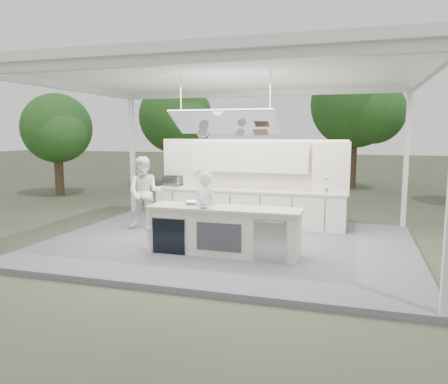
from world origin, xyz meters
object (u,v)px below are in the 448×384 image
(demo_island, at_px, (223,230))
(head_chef, at_px, (206,210))
(back_counter, at_px, (248,207))
(sous_chef, at_px, (145,193))

(demo_island, xyz_separation_m, head_chef, (-0.46, 0.31, 0.34))
(back_counter, xyz_separation_m, sous_chef, (-2.38, -1.18, 0.44))
(demo_island, height_order, back_counter, same)
(back_counter, relative_size, sous_chef, 2.78)
(sous_chef, bearing_deg, back_counter, 11.88)
(back_counter, bearing_deg, head_chef, -96.43)
(demo_island, relative_size, sous_chef, 1.70)
(head_chef, bearing_deg, demo_island, 167.56)
(demo_island, relative_size, head_chef, 1.91)
(demo_island, height_order, sous_chef, sous_chef)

